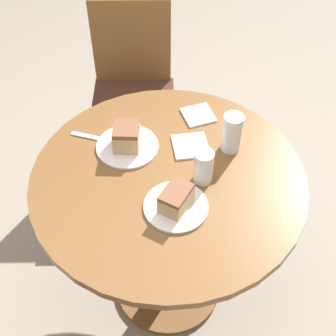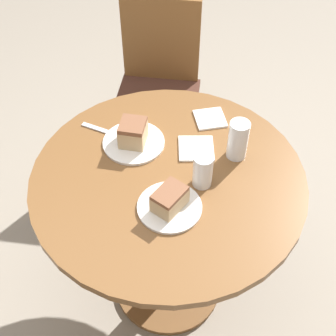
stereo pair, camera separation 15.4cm
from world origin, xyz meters
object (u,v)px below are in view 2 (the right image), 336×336
(cake_slice_near, at_px, (133,133))
(glass_lemonade, at_px, (203,172))
(chair, at_px, (158,91))
(plate_near, at_px, (134,142))
(plate_far, at_px, (170,207))
(cake_slice_far, at_px, (170,199))
(glass_water, at_px, (238,141))

(cake_slice_near, height_order, glass_lemonade, glass_lemonade)
(chair, distance_m, glass_lemonade, 0.95)
(plate_near, distance_m, cake_slice_near, 0.05)
(chair, xyz_separation_m, cake_slice_near, (-0.10, -0.67, 0.35))
(chair, xyz_separation_m, plate_far, (0.02, -0.97, 0.30))
(plate_far, relative_size, cake_slice_near, 1.85)
(cake_slice_far, bearing_deg, glass_water, 43.37)
(chair, xyz_separation_m, cake_slice_far, (0.02, -0.97, 0.34))
(plate_near, relative_size, plate_far, 1.07)
(chair, bearing_deg, cake_slice_far, -78.58)
(plate_far, height_order, glass_water, glass_water)
(plate_near, distance_m, plate_far, 0.32)
(cake_slice_far, relative_size, glass_lemonade, 1.07)
(cake_slice_near, bearing_deg, glass_water, -11.11)
(plate_near, distance_m, cake_slice_far, 0.32)
(cake_slice_near, height_order, cake_slice_far, cake_slice_near)
(glass_water, bearing_deg, plate_far, -136.63)
(cake_slice_far, height_order, glass_water, glass_water)
(plate_near, bearing_deg, cake_slice_near, 180.00)
(plate_far, xyz_separation_m, cake_slice_far, (0.00, 0.00, 0.04))
(glass_lemonade, bearing_deg, cake_slice_far, -137.34)
(plate_far, height_order, cake_slice_far, cake_slice_far)
(cake_slice_near, xyz_separation_m, glass_lemonade, (0.23, -0.20, 0.00))
(chair, height_order, glass_water, glass_water)
(plate_near, relative_size, glass_water, 1.50)
(cake_slice_far, bearing_deg, chair, 91.41)
(glass_water, bearing_deg, chair, 109.42)
(plate_near, height_order, cake_slice_far, cake_slice_far)
(plate_near, bearing_deg, chair, 81.94)
(plate_far, bearing_deg, plate_near, 111.96)
(plate_far, xyz_separation_m, glass_water, (0.24, 0.23, 0.06))
(plate_far, relative_size, glass_lemonade, 1.68)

